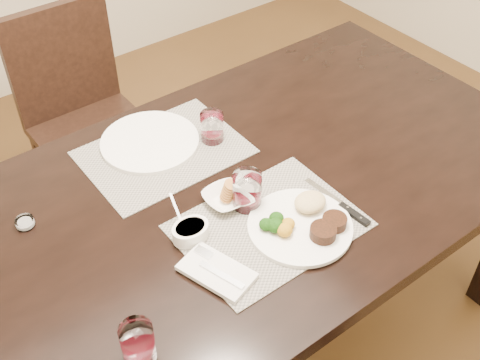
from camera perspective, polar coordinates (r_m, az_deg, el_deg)
ground_plane at (r=2.23m, az=-1.57°, el=-15.49°), size 4.50×4.50×0.00m
dining_table at (r=1.71m, az=-1.98°, el=-3.50°), size 2.00×1.00×0.75m
chair_far at (r=2.46m, az=-14.76°, el=6.46°), size 0.42×0.42×0.90m
placemat_near at (r=1.57m, az=2.72°, el=-4.32°), size 0.46×0.34×0.00m
placemat_far at (r=1.80m, az=-7.23°, el=2.63°), size 0.46×0.34×0.00m
dinner_plate at (r=1.56m, az=6.16°, el=-4.02°), size 0.27×0.27×0.05m
napkin_fork at (r=1.46m, az=-2.22°, el=-8.66°), size 0.15×0.20×0.02m
steak_knife at (r=1.62m, az=10.08°, el=-2.70°), size 0.03×0.23×0.01m
cracker_bowl at (r=1.61m, az=-1.33°, el=-1.67°), size 0.12×0.12×0.05m
sauce_ramekin at (r=1.53m, az=-4.72°, el=-4.84°), size 0.10×0.15×0.08m
wine_glass_near at (r=1.58m, az=0.68°, el=-1.15°), size 0.08×0.08×0.11m
far_plate at (r=1.83m, az=-8.55°, el=3.62°), size 0.30×0.30×0.01m
wine_glass_far at (r=1.80m, az=-2.67°, el=4.93°), size 0.07×0.07×0.09m
wine_glass_side at (r=1.32m, az=-9.63°, el=-15.13°), size 0.07×0.07×0.10m
salt_cellar at (r=1.66m, az=-19.72°, el=-3.85°), size 0.05×0.05×0.02m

